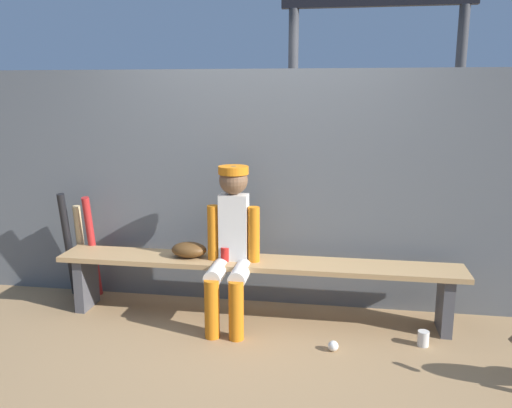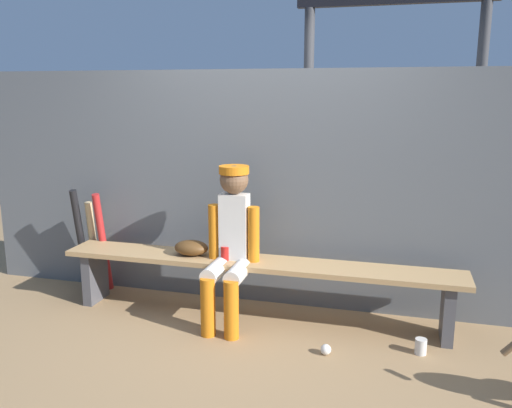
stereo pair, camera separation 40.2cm
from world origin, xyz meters
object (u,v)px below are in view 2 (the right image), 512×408
at_px(bat_aluminum_black, 81,240).
at_px(player_seated, 230,240).
at_px(baseball, 326,349).
at_px(dugout_bench, 256,272).
at_px(bat_wood_natural, 93,245).
at_px(baseball_glove, 191,248).
at_px(bat_aluminum_red, 103,243).
at_px(scoreboard, 402,3).
at_px(cup_on_ground, 421,346).
at_px(cup_on_bench, 226,253).

bearing_deg(bat_aluminum_black, player_seated, -11.50).
relative_size(bat_aluminum_black, baseball, 12.72).
bearing_deg(dugout_bench, bat_wood_natural, 171.02).
bearing_deg(baseball, player_seated, 156.97).
xyz_separation_m(baseball_glove, bat_aluminum_red, (-0.92, 0.20, -0.08)).
height_order(bat_aluminum_black, scoreboard, scoreboard).
distance_m(dugout_bench, bat_wood_natural, 1.61).
height_order(bat_aluminum_red, bat_wood_natural, bat_aluminum_red).
bearing_deg(player_seated, dugout_bench, 32.85).
relative_size(bat_wood_natural, bat_aluminum_black, 0.87).
relative_size(player_seated, scoreboard, 0.33).
height_order(baseball_glove, scoreboard, scoreboard).
xyz_separation_m(baseball, scoreboard, (0.36, 1.99, 2.53)).
relative_size(player_seated, baseball_glove, 4.37).
relative_size(baseball_glove, bat_aluminum_black, 0.30).
relative_size(bat_wood_natural, scoreboard, 0.22).
relative_size(bat_aluminum_black, scoreboard, 0.26).
height_order(bat_wood_natural, baseball, bat_wood_natural).
xyz_separation_m(player_seated, bat_aluminum_red, (-1.28, 0.31, -0.21)).
distance_m(player_seated, cup_on_ground, 1.56).
bearing_deg(dugout_bench, bat_aluminum_red, 172.29).
distance_m(bat_aluminum_red, bat_wood_natural, 0.15).
relative_size(baseball_glove, cup_on_bench, 2.55).
relative_size(dugout_bench, bat_aluminum_black, 3.36).
bearing_deg(cup_on_bench, dugout_bench, 9.99).
relative_size(player_seated, cup_on_ground, 11.11).
bearing_deg(cup_on_ground, cup_on_bench, 171.30).
bearing_deg(baseball, bat_aluminum_black, 164.37).
xyz_separation_m(bat_aluminum_black, cup_on_ground, (2.92, -0.46, -0.41)).
xyz_separation_m(cup_on_ground, cup_on_bench, (-1.48, 0.23, 0.48)).
xyz_separation_m(bat_wood_natural, scoreboard, (2.57, 1.29, 2.16)).
relative_size(cup_on_ground, cup_on_bench, 1.00).
xyz_separation_m(player_seated, bat_wood_natural, (-1.42, 0.36, -0.26)).
distance_m(bat_wood_natural, cup_on_ground, 2.91).
bearing_deg(baseball, dugout_bench, 144.03).
height_order(baseball_glove, bat_aluminum_red, bat_aluminum_red).
relative_size(dugout_bench, cup_on_bench, 28.76).
height_order(baseball_glove, cup_on_ground, baseball_glove).
relative_size(baseball, cup_on_bench, 0.67).
height_order(player_seated, cup_on_ground, player_seated).
height_order(bat_aluminum_red, cup_on_bench, bat_aluminum_red).
height_order(dugout_bench, baseball_glove, baseball_glove).
distance_m(cup_on_ground, scoreboard, 3.11).
bearing_deg(baseball, cup_on_ground, 16.00).
bearing_deg(cup_on_bench, bat_wood_natural, 167.84).
xyz_separation_m(baseball_glove, bat_aluminum_black, (-1.14, 0.19, -0.07)).
xyz_separation_m(dugout_bench, bat_wood_natural, (-1.59, 0.25, 0.02)).
height_order(dugout_bench, bat_aluminum_black, bat_aluminum_black).
bearing_deg(bat_wood_natural, bat_aluminum_black, -145.51).
xyz_separation_m(dugout_bench, cup_on_bench, (-0.23, -0.04, 0.15)).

